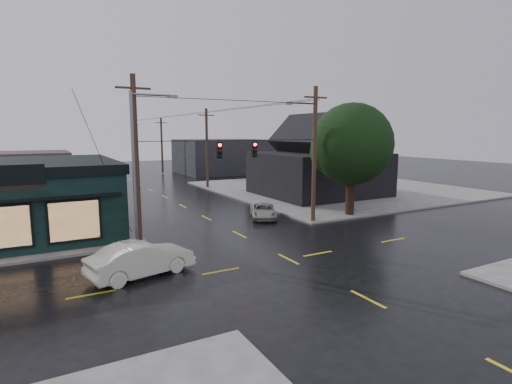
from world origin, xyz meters
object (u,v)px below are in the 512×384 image
utility_pole_nw (140,246)px  sedan_cream (141,259)px  utility_pole_ne (313,223)px  suv_silver (263,211)px  corner_tree (352,144)px

utility_pole_nw → sedan_cream: size_ratio=2.01×
utility_pole_ne → utility_pole_nw: bearing=180.0°
utility_pole_nw → suv_silver: (10.47, 3.21, 0.58)m
utility_pole_ne → sedan_cream: utility_pole_ne is taller
corner_tree → suv_silver: size_ratio=2.16×
corner_tree → sedan_cream: bearing=-162.3°
utility_pole_ne → corner_tree: bearing=7.6°
sedan_cream → suv_silver: 14.32m
corner_tree → utility_pole_nw: 18.11m
corner_tree → utility_pole_nw: size_ratio=0.89×
utility_pole_nw → suv_silver: 10.97m
utility_pole_nw → suv_silver: utility_pole_nw is taller
utility_pole_nw → utility_pole_ne: same height
sedan_cream → suv_silver: bearing=-67.7°
corner_tree → suv_silver: bearing=158.2°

